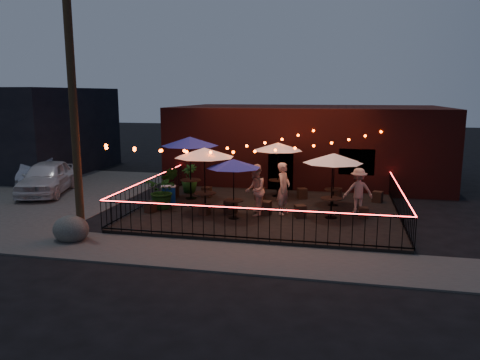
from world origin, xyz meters
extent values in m
plane|color=black|center=(0.00, 0.00, 0.00)|extent=(110.00, 110.00, 0.00)
cube|color=black|center=(0.00, 2.00, 0.07)|extent=(10.00, 8.00, 0.15)
cube|color=#3B3836|center=(0.00, -3.25, 0.03)|extent=(18.00, 2.50, 0.05)
cube|color=#3B3836|center=(-12.00, 4.00, 0.01)|extent=(11.00, 12.00, 0.02)
cube|color=#39120F|center=(1.00, 10.00, 2.00)|extent=(14.00, 8.00, 4.00)
cube|color=black|center=(0.00, 6.12, 1.10)|extent=(1.20, 0.24, 2.20)
cube|color=black|center=(3.50, 6.12, 1.60)|extent=(1.60, 0.24, 1.20)
cylinder|color=#372616|center=(-5.40, -2.60, 4.00)|extent=(0.26, 0.26, 8.00)
cube|color=black|center=(0.00, -2.00, 0.23)|extent=(10.00, 0.04, 0.04)
cube|color=black|center=(0.00, -2.00, 1.15)|extent=(10.00, 0.04, 0.04)
cube|color=red|center=(0.00, -2.00, 1.18)|extent=(10.00, 0.03, 0.02)
cube|color=black|center=(-5.00, 2.00, 0.23)|extent=(0.04, 8.00, 0.04)
cube|color=black|center=(-5.00, 2.00, 1.15)|extent=(0.04, 8.00, 0.04)
cube|color=red|center=(-5.00, 2.00, 1.18)|extent=(0.03, 8.00, 0.02)
cube|color=black|center=(5.00, 2.00, 0.23)|extent=(0.04, 8.00, 0.04)
cube|color=black|center=(5.00, 2.00, 1.15)|extent=(0.04, 8.00, 0.04)
cube|color=red|center=(5.00, 2.00, 1.18)|extent=(0.03, 8.00, 0.02)
cylinder|color=black|center=(-2.26, 1.01, 0.17)|extent=(0.46, 0.46, 0.03)
cylinder|color=black|center=(-2.26, 1.01, 0.54)|extent=(0.06, 0.06, 0.75)
cylinder|color=black|center=(-2.26, 1.01, 0.92)|extent=(0.83, 0.83, 0.04)
cylinder|color=black|center=(-2.26, 1.01, 1.40)|extent=(0.05, 0.05, 2.50)
cone|color=white|center=(-2.26, 1.01, 2.50)|extent=(2.86, 2.86, 0.36)
cylinder|color=black|center=(-3.58, 3.25, 0.17)|extent=(0.49, 0.49, 0.03)
cylinder|color=black|center=(-3.58, 3.25, 0.56)|extent=(0.07, 0.07, 0.81)
cylinder|color=black|center=(-3.58, 3.25, 0.98)|extent=(0.90, 0.90, 0.04)
cylinder|color=black|center=(-3.58, 3.25, 1.50)|extent=(0.05, 0.05, 2.69)
cone|color=navy|center=(-3.58, 3.25, 2.67)|extent=(3.09, 3.09, 0.39)
cylinder|color=black|center=(-1.00, 0.46, 0.16)|extent=(0.40, 0.40, 0.03)
cylinder|color=black|center=(-1.00, 0.46, 0.49)|extent=(0.05, 0.05, 0.65)
cylinder|color=black|center=(-1.00, 0.46, 0.82)|extent=(0.73, 0.73, 0.04)
cylinder|color=black|center=(-1.00, 0.46, 1.24)|extent=(0.04, 0.04, 2.18)
cone|color=navy|center=(-1.00, 0.46, 2.19)|extent=(2.62, 2.62, 0.32)
cylinder|color=black|center=(0.06, 4.54, 0.16)|extent=(0.44, 0.44, 0.03)
cylinder|color=black|center=(0.06, 4.54, 0.52)|extent=(0.06, 0.06, 0.72)
cylinder|color=black|center=(0.06, 4.54, 0.89)|extent=(0.80, 0.80, 0.04)
cylinder|color=black|center=(0.06, 4.54, 1.35)|extent=(0.04, 0.04, 2.39)
cone|color=white|center=(0.06, 4.54, 2.39)|extent=(2.48, 2.48, 0.35)
cylinder|color=black|center=(2.51, 1.29, 0.16)|extent=(0.44, 0.44, 0.03)
cylinder|color=black|center=(2.51, 1.29, 0.52)|extent=(0.06, 0.06, 0.71)
cylinder|color=black|center=(2.51, 1.29, 0.88)|extent=(0.79, 0.79, 0.04)
cylinder|color=black|center=(2.51, 1.29, 1.34)|extent=(0.04, 0.04, 2.38)
cone|color=white|center=(2.51, 1.29, 2.38)|extent=(2.34, 2.34, 0.35)
cylinder|color=black|center=(2.53, 3.34, 0.16)|extent=(0.39, 0.39, 0.03)
cylinder|color=black|center=(2.53, 3.34, 0.48)|extent=(0.05, 0.05, 0.64)
cylinder|color=black|center=(2.53, 3.34, 0.81)|extent=(0.71, 0.71, 0.04)
cylinder|color=black|center=(2.53, 3.34, 1.21)|extent=(0.04, 0.04, 2.13)
cone|color=white|center=(2.53, 3.34, 2.15)|extent=(2.15, 2.15, 0.31)
cube|color=black|center=(-4.35, 0.61, 0.36)|extent=(0.44, 0.44, 0.42)
cube|color=black|center=(-2.20, 0.71, 0.35)|extent=(0.41, 0.41, 0.41)
cube|color=black|center=(-4.47, 3.38, 0.40)|extent=(0.46, 0.46, 0.50)
cube|color=black|center=(-2.99, 3.68, 0.38)|extent=(0.41, 0.41, 0.45)
cube|color=black|center=(-1.29, 1.19, 0.39)|extent=(0.51, 0.51, 0.48)
cube|color=black|center=(0.04, 1.25, 0.41)|extent=(0.48, 0.48, 0.51)
cube|color=black|center=(-0.61, 3.81, 0.40)|extent=(0.42, 0.42, 0.49)
cube|color=black|center=(1.18, 4.31, 0.38)|extent=(0.50, 0.50, 0.45)
cube|color=black|center=(1.39, 1.11, 0.38)|extent=(0.51, 0.51, 0.46)
cube|color=black|center=(3.68, 1.52, 0.35)|extent=(0.35, 0.35, 0.40)
cube|color=black|center=(2.67, 4.59, 0.38)|extent=(0.44, 0.44, 0.46)
cube|color=black|center=(4.37, 4.29, 0.38)|extent=(0.49, 0.49, 0.46)
imported|color=#D4B087|center=(0.71, 1.50, 1.14)|extent=(0.65, 0.82, 1.98)
imported|color=beige|center=(-0.31, 1.05, 1.12)|extent=(0.85, 1.03, 1.95)
imported|color=beige|center=(3.49, 2.30, 1.02)|extent=(1.23, 0.85, 1.74)
imported|color=#1A370E|center=(-4.08, 1.29, 0.89)|extent=(1.55, 1.42, 1.47)
imported|color=#113B10|center=(-4.60, 3.34, 0.83)|extent=(0.87, 0.77, 1.36)
imported|color=#0A360A|center=(-4.04, 4.46, 0.80)|extent=(0.88, 0.88, 1.31)
cube|color=#0D41B0|center=(-4.13, 2.01, 0.52)|extent=(0.65, 0.54, 0.74)
cube|color=silver|center=(-4.13, 2.01, 0.90)|extent=(0.69, 0.59, 0.05)
ellipsoid|color=#43433E|center=(-5.59, -2.90, 0.40)|extent=(1.13, 1.00, 0.80)
imported|color=silver|center=(-10.75, 3.41, 0.78)|extent=(3.13, 4.94, 1.57)
imported|color=#A5A6AE|center=(-12.51, 5.20, 0.69)|extent=(3.18, 4.38, 1.37)
camera|label=1|loc=(2.81, -15.84, 4.69)|focal=35.00mm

